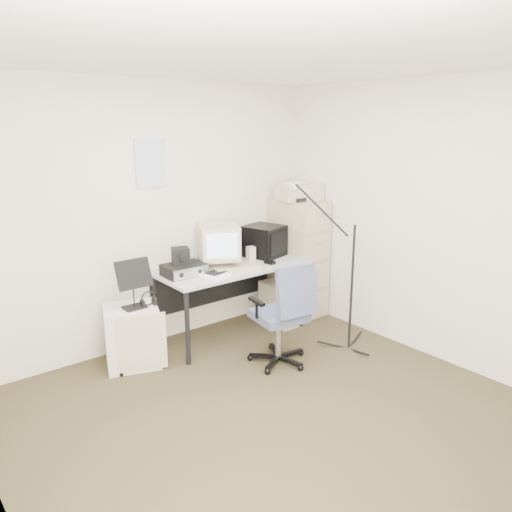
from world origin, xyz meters
TOP-DOWN VIEW (x-y plane):
  - floor at (0.00, 0.00)m, footprint 3.60×3.60m
  - ceiling at (0.00, 0.00)m, footprint 3.60×3.60m
  - wall_back at (0.00, 1.80)m, footprint 3.60×0.02m
  - wall_right at (1.80, 0.00)m, footprint 0.02×3.60m
  - wall_calendar at (-0.02, 1.79)m, footprint 0.30×0.02m
  - filing_cabinet at (1.58, 1.48)m, footprint 0.40×0.60m
  - printer at (1.58, 1.49)m, footprint 0.50×0.39m
  - desk at (0.63, 1.45)m, footprint 1.50×0.70m
  - crt_monitor at (0.54, 1.52)m, footprint 0.51×0.52m
  - crt_tv at (1.14, 1.55)m, footprint 0.44×0.46m
  - desk_speaker at (0.92, 1.50)m, footprint 0.09×0.09m
  - keyboard at (0.58, 1.31)m, footprint 0.49×0.23m
  - mouse at (0.98, 1.27)m, footprint 0.08×0.12m
  - radio_receiver at (0.11, 1.47)m, footprint 0.38×0.28m
  - radio_speaker at (0.09, 1.50)m, footprint 0.19×0.19m
  - papers at (0.30, 1.29)m, footprint 0.29×0.35m
  - pc_tower at (1.20, 1.37)m, footprint 0.24×0.48m
  - office_chair at (0.59, 0.68)m, footprint 0.62×0.62m
  - side_cart at (-0.47, 1.44)m, footprint 0.55×0.49m
  - music_stand at (-0.45, 1.38)m, footprint 0.32×0.20m
  - headphones at (-0.34, 1.34)m, footprint 0.18×0.18m
  - mic_stand at (1.33, 0.48)m, footprint 0.02×0.02m

SIDE VIEW (x-z plane):
  - floor at x=0.00m, z-range -0.01..0.00m
  - pc_tower at x=1.20m, z-range 0.00..0.44m
  - side_cart at x=-0.47m, z-range 0.00..0.56m
  - desk at x=0.63m, z-range 0.00..0.73m
  - office_chair at x=0.59m, z-range 0.00..0.95m
  - headphones at x=-0.34m, z-range 0.59..0.62m
  - filing_cabinet at x=1.58m, z-range 0.00..1.30m
  - papers at x=0.30m, z-range 0.73..0.75m
  - keyboard at x=0.58m, z-range 0.73..0.76m
  - mouse at x=0.98m, z-range 0.73..0.76m
  - radio_receiver at x=0.11m, z-range 0.73..0.84m
  - music_stand at x=-0.45m, z-range 0.56..1.01m
  - mic_stand at x=1.33m, z-range 0.00..1.59m
  - desk_speaker at x=0.92m, z-range 0.73..0.87m
  - crt_tv at x=1.14m, z-range 0.73..1.06m
  - radio_speaker at x=0.09m, z-range 0.84..0.99m
  - crt_monitor at x=0.54m, z-range 0.73..1.14m
  - wall_back at x=0.00m, z-range 0.00..2.50m
  - wall_right at x=1.80m, z-range 0.00..2.50m
  - printer at x=1.58m, z-range 1.30..1.48m
  - wall_calendar at x=-0.02m, z-range 1.53..1.97m
  - ceiling at x=0.00m, z-range 2.50..2.50m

